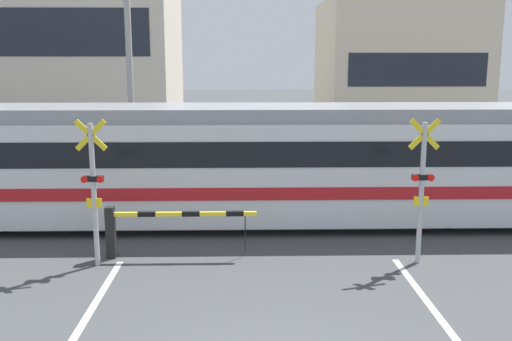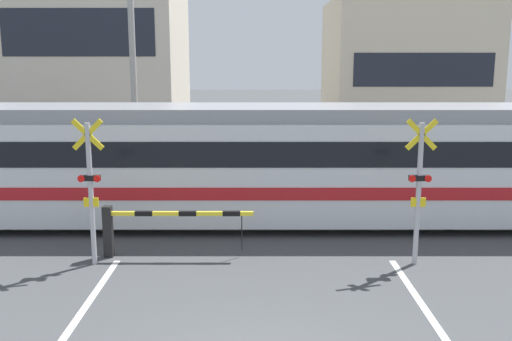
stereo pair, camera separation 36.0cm
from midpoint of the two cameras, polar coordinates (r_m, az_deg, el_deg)
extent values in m
cube|color=#6B6051|center=(15.16, 0.68, -5.81)|extent=(50.00, 0.10, 0.08)
cube|color=#6B6051|center=(16.54, 0.64, -4.37)|extent=(50.00, 0.10, 0.08)
cube|color=silver|center=(15.51, -1.92, 0.29)|extent=(18.78, 2.88, 2.63)
cube|color=gray|center=(15.30, -1.95, 5.81)|extent=(18.59, 2.54, 0.36)
cube|color=red|center=(15.59, -1.91, -1.13)|extent=(18.80, 2.94, 0.32)
cube|color=black|center=(15.41, -1.93, 2.46)|extent=(18.03, 2.93, 0.64)
cylinder|color=black|center=(16.36, -22.88, -4.20)|extent=(0.76, 0.12, 0.76)
cylinder|color=black|center=(17.64, -21.09, -3.00)|extent=(0.76, 0.12, 0.76)
cylinder|color=black|center=(15.96, 19.46, -4.32)|extent=(0.76, 0.12, 0.76)
cylinder|color=black|center=(17.27, 17.91, -3.08)|extent=(0.76, 0.12, 0.76)
cube|color=black|center=(13.39, -13.71, -5.94)|extent=(0.20, 0.20, 1.19)
cube|color=yellow|center=(12.98, -6.68, -4.29)|extent=(3.30, 0.09, 0.09)
cube|color=black|center=(13.11, -10.28, -4.25)|extent=(0.40, 0.10, 0.10)
cube|color=black|center=(12.97, -5.95, -4.30)|extent=(0.40, 0.10, 0.10)
cube|color=black|center=(12.90, -1.56, -4.32)|extent=(0.40, 0.10, 0.10)
cylinder|color=black|center=(13.02, -0.52, -6.27)|extent=(0.02, 0.02, 0.81)
cube|color=black|center=(18.52, 10.96, -1.14)|extent=(0.20, 0.20, 1.19)
cube|color=yellow|center=(18.20, 5.89, 0.15)|extent=(3.30, 0.09, 0.09)
cube|color=black|center=(18.30, 8.47, 0.15)|extent=(0.40, 0.10, 0.10)
cube|color=black|center=(18.18, 5.37, 0.15)|extent=(0.40, 0.10, 0.10)
cube|color=black|center=(18.12, 2.25, 0.15)|extent=(0.40, 0.10, 0.10)
cylinder|color=black|center=(18.20, 1.51, -1.26)|extent=(0.02, 0.02, 0.81)
cylinder|color=#B2B2B7|center=(12.75, -15.29, -2.37)|extent=(0.11, 0.11, 3.12)
cube|color=yellow|center=(12.52, -15.59, 3.48)|extent=(0.68, 0.04, 0.68)
cube|color=yellow|center=(12.52, -15.59, 3.48)|extent=(0.68, 0.04, 0.68)
cube|color=black|center=(12.67, -15.37, -0.72)|extent=(0.44, 0.12, 0.12)
cylinder|color=red|center=(12.65, -16.20, -0.79)|extent=(0.15, 0.03, 0.15)
cylinder|color=red|center=(12.56, -14.71, -0.79)|extent=(0.15, 0.03, 0.15)
cube|color=yellow|center=(12.77, -15.27, -3.07)|extent=(0.32, 0.03, 0.20)
cylinder|color=#B2B2B7|center=(12.83, 16.81, -2.37)|extent=(0.11, 0.11, 3.12)
cube|color=yellow|center=(12.61, 17.14, 3.45)|extent=(0.68, 0.04, 0.68)
cube|color=yellow|center=(12.61, 17.14, 3.45)|extent=(0.68, 0.04, 0.68)
cube|color=black|center=(12.75, 16.90, -0.73)|extent=(0.44, 0.12, 0.12)
cylinder|color=red|center=(12.64, 16.26, -0.80)|extent=(0.15, 0.03, 0.15)
cylinder|color=red|center=(12.73, 17.73, -0.79)|extent=(0.15, 0.03, 0.15)
cube|color=yellow|center=(12.85, 16.80, -3.07)|extent=(0.32, 0.03, 0.20)
cylinder|color=#23232D|center=(20.44, 0.51, -0.27)|extent=(0.13, 0.13, 0.86)
cylinder|color=#23232D|center=(20.45, 0.91, -0.27)|extent=(0.13, 0.13, 0.86)
cube|color=navy|center=(20.31, 0.72, 1.85)|extent=(0.38, 0.22, 0.68)
sphere|color=tan|center=(20.24, 0.72, 3.14)|extent=(0.23, 0.23, 0.23)
cube|color=beige|center=(29.66, -14.82, 11.91)|extent=(7.89, 7.11, 10.16)
cube|color=#1E232D|center=(26.24, -16.90, 13.08)|extent=(6.63, 0.03, 2.03)
cube|color=beige|center=(29.66, 14.91, 9.12)|extent=(7.29, 7.11, 7.28)
cube|color=#1E232D|center=(26.22, 16.93, 9.61)|extent=(6.12, 0.03, 1.46)
cylinder|color=gray|center=(20.70, -11.59, 10.36)|extent=(0.22, 0.22, 8.54)
camera|label=1|loc=(0.18, -89.30, 0.14)|focal=40.00mm
camera|label=2|loc=(0.18, 90.70, -0.14)|focal=40.00mm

